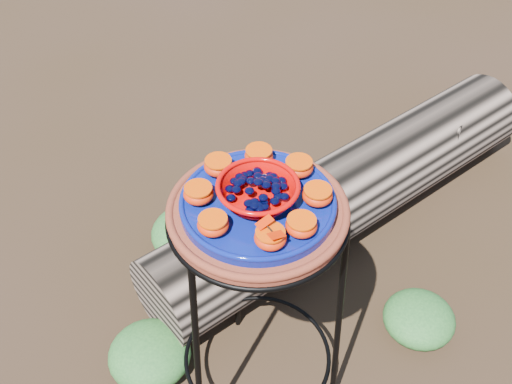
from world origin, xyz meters
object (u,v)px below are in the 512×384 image
object	(u,v)px
red_bowl	(258,193)
cobalt_plate	(258,204)
terracotta_saucer	(258,213)
plant_stand	(258,313)
driftwood_log	(347,192)

from	to	relation	value
red_bowl	cobalt_plate	bearing A→B (deg)	0.00
terracotta_saucer	cobalt_plate	bearing A→B (deg)	0.00
plant_stand	terracotta_saucer	size ratio (longest dim) A/B	1.80
driftwood_log	cobalt_plate	bearing A→B (deg)	-131.65
terracotta_saucer	driftwood_log	world-z (taller)	terracotta_saucer
terracotta_saucer	red_bowl	xyz separation A→B (m)	(0.00, 0.00, 0.06)
cobalt_plate	driftwood_log	xyz separation A→B (m)	(0.49, 0.55, -0.59)
driftwood_log	red_bowl	bearing A→B (deg)	-131.65
cobalt_plate	driftwood_log	size ratio (longest dim) A/B	0.21
plant_stand	cobalt_plate	xyz separation A→B (m)	(0.00, 0.00, 0.39)
plant_stand	driftwood_log	xyz separation A→B (m)	(0.49, 0.55, -0.20)
cobalt_plate	red_bowl	xyz separation A→B (m)	(0.00, 0.00, 0.03)
terracotta_saucer	plant_stand	bearing A→B (deg)	0.00
red_bowl	driftwood_log	world-z (taller)	red_bowl
red_bowl	driftwood_log	xyz separation A→B (m)	(0.49, 0.55, -0.63)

